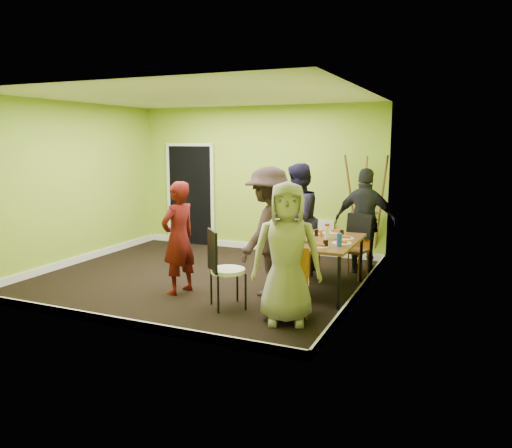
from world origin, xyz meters
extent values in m
plane|color=black|center=(0.00, 0.00, 0.00)|extent=(5.00, 5.00, 0.00)
cube|color=#94BC30|center=(0.00, 2.25, 1.40)|extent=(5.00, 0.04, 2.80)
cube|color=#94BC30|center=(0.00, -2.25, 1.40)|extent=(5.00, 0.04, 2.80)
cube|color=#94BC30|center=(-2.50, 0.00, 1.40)|extent=(0.04, 4.50, 2.80)
cube|color=#94BC30|center=(2.50, 0.00, 1.40)|extent=(0.04, 4.50, 2.80)
cube|color=white|center=(0.00, 0.00, 2.80)|extent=(5.00, 4.50, 0.04)
cube|color=black|center=(-1.50, 2.22, 1.02)|extent=(1.00, 0.05, 2.04)
cube|color=white|center=(1.30, 2.22, 0.40)|extent=(0.50, 0.04, 0.55)
cylinder|color=black|center=(1.58, -0.61, 0.35)|extent=(0.04, 0.04, 0.71)
cylinder|color=black|center=(2.36, -0.61, 0.35)|extent=(0.04, 0.04, 0.71)
cylinder|color=black|center=(1.58, 0.77, 0.35)|extent=(0.04, 0.04, 0.71)
cylinder|color=black|center=(2.36, 0.77, 0.35)|extent=(0.04, 0.04, 0.71)
cube|color=brown|center=(1.97, 0.08, 0.73)|extent=(0.90, 1.50, 0.04)
cylinder|color=orange|center=(1.32, 0.79, 0.25)|extent=(0.03, 0.03, 0.51)
cylinder|color=orange|center=(1.28, 0.41, 0.25)|extent=(0.03, 0.03, 0.51)
cylinder|color=orange|center=(1.71, 0.75, 0.25)|extent=(0.03, 0.03, 0.51)
cylinder|color=orange|center=(1.67, 0.37, 0.25)|extent=(0.03, 0.03, 0.51)
cube|color=brown|center=(1.49, 0.58, 0.51)|extent=(0.50, 0.50, 0.05)
cube|color=orange|center=(1.28, 0.60, 0.81)|extent=(0.08, 0.43, 0.56)
cylinder|color=orange|center=(1.40, -0.04, 0.20)|extent=(0.02, 0.02, 0.39)
cylinder|color=orange|center=(1.30, -0.32, 0.20)|extent=(0.02, 0.02, 0.39)
cylinder|color=orange|center=(1.68, -0.14, 0.20)|extent=(0.02, 0.02, 0.39)
cylinder|color=orange|center=(1.58, -0.42, 0.20)|extent=(0.02, 0.02, 0.39)
cube|color=brown|center=(1.49, -0.23, 0.39)|extent=(0.45, 0.45, 0.04)
cube|color=orange|center=(1.34, -0.17, 0.63)|extent=(0.14, 0.32, 0.44)
cylinder|color=orange|center=(2.40, 1.09, 0.22)|extent=(0.03, 0.03, 0.44)
cylinder|color=orange|center=(2.07, 1.16, 0.22)|extent=(0.03, 0.03, 0.44)
cylinder|color=orange|center=(2.33, 0.77, 0.22)|extent=(0.03, 0.03, 0.44)
cylinder|color=orange|center=(2.00, 0.84, 0.22)|extent=(0.03, 0.03, 0.44)
cube|color=brown|center=(2.20, 0.97, 0.44)|extent=(0.46, 0.46, 0.04)
cube|color=orange|center=(2.24, 1.15, 0.70)|extent=(0.37, 0.11, 0.49)
cylinder|color=orange|center=(1.80, -1.23, 0.21)|extent=(0.02, 0.02, 0.41)
cylinder|color=orange|center=(2.10, -1.13, 0.21)|extent=(0.02, 0.02, 0.41)
cylinder|color=orange|center=(1.70, -0.93, 0.21)|extent=(0.02, 0.02, 0.41)
cylinder|color=orange|center=(2.00, -0.84, 0.21)|extent=(0.02, 0.02, 0.41)
cube|color=brown|center=(1.90, -1.03, 0.41)|extent=(0.46, 0.46, 0.04)
cube|color=orange|center=(1.95, -1.20, 0.66)|extent=(0.34, 0.13, 0.46)
cylinder|color=black|center=(0.76, -1.08, 0.24)|extent=(0.03, 0.03, 0.48)
cylinder|color=black|center=(1.01, -1.35, 0.24)|extent=(0.03, 0.03, 0.48)
cylinder|color=black|center=(1.03, -0.84, 0.24)|extent=(0.03, 0.03, 0.48)
cylinder|color=black|center=(1.27, -1.10, 0.24)|extent=(0.03, 0.03, 0.48)
cylinder|color=white|center=(1.02, -1.09, 0.49)|extent=(0.45, 0.45, 0.05)
cube|color=black|center=(0.87, -1.23, 0.77)|extent=(0.30, 0.32, 0.53)
cylinder|color=brown|center=(1.90, 2.11, 0.95)|extent=(0.27, 0.45, 1.92)
cylinder|color=brown|center=(2.40, 2.11, 0.95)|extent=(0.27, 0.45, 1.92)
cylinder|color=brown|center=(2.15, 1.83, 0.95)|extent=(0.04, 0.44, 1.87)
cube|color=brown|center=(2.15, 2.06, 0.90)|extent=(0.51, 0.04, 0.04)
cylinder|color=white|center=(1.72, 0.55, 0.76)|extent=(0.25, 0.25, 0.01)
cylinder|color=white|center=(1.64, -0.35, 0.76)|extent=(0.22, 0.22, 0.01)
cylinder|color=white|center=(1.97, 0.70, 0.76)|extent=(0.24, 0.24, 0.01)
cylinder|color=white|center=(2.04, -0.39, 0.76)|extent=(0.23, 0.23, 0.01)
cylinder|color=white|center=(2.21, 0.29, 0.76)|extent=(0.25, 0.25, 0.01)
cylinder|color=white|center=(2.25, -0.05, 0.76)|extent=(0.26, 0.26, 0.01)
cylinder|color=white|center=(1.98, 0.16, 0.85)|extent=(0.07, 0.07, 0.19)
cylinder|color=blue|center=(2.26, -0.25, 0.84)|extent=(0.07, 0.07, 0.18)
cylinder|color=orange|center=(1.85, 0.32, 0.79)|extent=(0.03, 0.03, 0.09)
cylinder|color=black|center=(1.77, 0.35, 0.80)|extent=(0.06, 0.06, 0.10)
cylinder|color=black|center=(2.13, 0.44, 0.80)|extent=(0.06, 0.06, 0.10)
cylinder|color=black|center=(2.11, -0.36, 0.80)|extent=(0.07, 0.07, 0.09)
imported|color=white|center=(1.77, -0.15, 0.80)|extent=(0.13, 0.13, 0.10)
imported|color=white|center=(2.10, 0.20, 0.79)|extent=(0.09, 0.09, 0.09)
imported|color=#510E0E|center=(0.11, -0.81, 0.80)|extent=(0.52, 0.66, 1.60)
imported|color=black|center=(1.30, 0.84, 0.90)|extent=(0.75, 0.93, 1.79)
imported|color=black|center=(1.29, -0.36, 0.90)|extent=(0.86, 1.26, 1.80)
imported|color=black|center=(2.30, 1.32, 0.86)|extent=(1.03, 0.48, 1.72)
imported|color=gray|center=(1.90, -1.30, 0.84)|extent=(0.96, 0.79, 1.69)
camera|label=1|loc=(3.84, -6.68, 2.16)|focal=35.00mm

